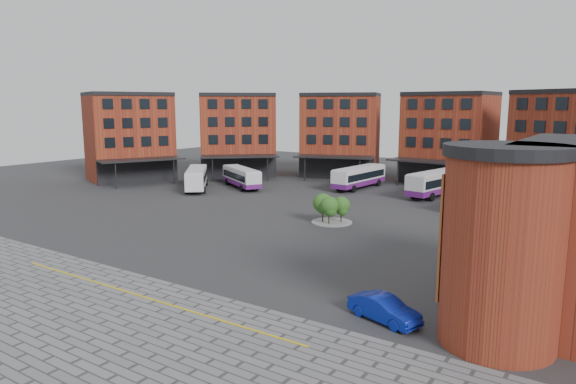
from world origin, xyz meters
The scene contains 11 objects.
ground centered at (0.00, 0.00, 0.00)m, with size 160.00×160.00×0.00m, color #28282B.
paving_zone centered at (2.00, -22.00, 0.01)m, with size 50.00×22.00×0.02m, color slate.
yellow_line centered at (2.00, -14.00, 0.03)m, with size 26.00×0.15×0.02m, color gold.
main_building centered at (-4.77, 38.25, 7.23)m, with size 94.14×42.48×14.60m.
tree_island centered at (2.04, 11.61, 1.81)m, with size 4.40×4.40×3.22m.
bus_a centered at (-25.52, 20.01, 1.90)m, with size 9.29×10.34×3.21m.
bus_b centered at (-21.13, 25.20, 1.65)m, with size 10.53×7.74×3.05m.
bus_c centered at (-5.80, 34.60, 1.78)m, with size 3.63×11.86×3.29m.
bus_d centered at (6.24, 34.57, 1.90)m, with size 5.20×12.79×3.52m.
bus_e centered at (14.33, 28.04, 1.71)m, with size 6.60×11.36×3.16m.
blue_car centered at (16.93, -8.67, 0.75)m, with size 1.59×4.55×1.50m, color #0C1E9E.
Camera 1 is at (28.07, -35.51, 12.57)m, focal length 32.00 mm.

